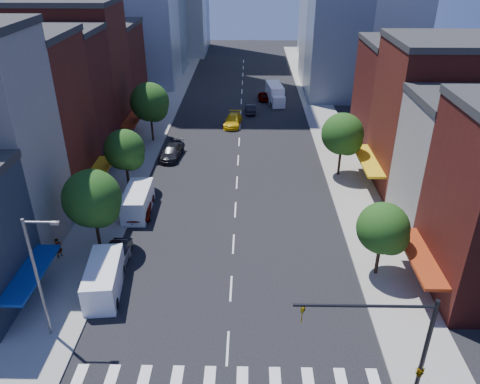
# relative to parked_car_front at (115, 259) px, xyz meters

# --- Properties ---
(ground) EXTENTS (220.00, 220.00, 0.00)m
(ground) POSITION_rel_parked_car_front_xyz_m (9.50, -8.47, -0.82)
(ground) COLOR black
(ground) RESTS_ON ground
(sidewalk_left) EXTENTS (5.00, 120.00, 0.15)m
(sidewalk_left) POSITION_rel_parked_car_front_xyz_m (-3.00, 31.53, -0.75)
(sidewalk_left) COLOR gray
(sidewalk_left) RESTS_ON ground
(sidewalk_right) EXTENTS (5.00, 120.00, 0.15)m
(sidewalk_right) POSITION_rel_parked_car_front_xyz_m (22.00, 31.53, -0.75)
(sidewalk_right) COLOR gray
(sidewalk_right) RESTS_ON ground
(bldg_left_2) EXTENTS (12.00, 9.00, 16.00)m
(bldg_left_2) POSITION_rel_parked_car_front_xyz_m (-11.50, 12.03, 7.18)
(bldg_left_2) COLOR #5D1B16
(bldg_left_2) RESTS_ON ground
(bldg_left_3) EXTENTS (12.00, 8.00, 15.00)m
(bldg_left_3) POSITION_rel_parked_car_front_xyz_m (-11.50, 20.53, 6.68)
(bldg_left_3) COLOR #4D1613
(bldg_left_3) RESTS_ON ground
(bldg_left_4) EXTENTS (12.00, 9.00, 17.00)m
(bldg_left_4) POSITION_rel_parked_car_front_xyz_m (-11.50, 29.03, 7.68)
(bldg_left_4) COLOR #5D1B16
(bldg_left_4) RESTS_ON ground
(bldg_left_5) EXTENTS (12.00, 10.00, 13.00)m
(bldg_left_5) POSITION_rel_parked_car_front_xyz_m (-11.50, 38.53, 5.68)
(bldg_left_5) COLOR #4D1613
(bldg_left_5) RESTS_ON ground
(bldg_right_1) EXTENTS (12.00, 8.00, 12.00)m
(bldg_right_1) POSITION_rel_parked_car_front_xyz_m (30.50, 6.53, 5.18)
(bldg_right_1) COLOR beige
(bldg_right_1) RESTS_ON ground
(bldg_right_2) EXTENTS (12.00, 10.00, 15.00)m
(bldg_right_2) POSITION_rel_parked_car_front_xyz_m (30.50, 15.53, 6.68)
(bldg_right_2) COLOR #5D1B16
(bldg_right_2) RESTS_ON ground
(bldg_right_3) EXTENTS (12.00, 10.00, 13.00)m
(bldg_right_3) POSITION_rel_parked_car_front_xyz_m (30.50, 25.53, 5.68)
(bldg_right_3) COLOR #4D1613
(bldg_right_3) RESTS_ON ground
(traffic_signal) EXTENTS (7.24, 2.24, 8.00)m
(traffic_signal) POSITION_rel_parked_car_front_xyz_m (19.44, -12.97, 3.33)
(traffic_signal) COLOR black
(traffic_signal) RESTS_ON sidewalk_right
(streetlight) EXTENTS (2.25, 0.25, 9.00)m
(streetlight) POSITION_rel_parked_car_front_xyz_m (-2.31, -7.47, 4.45)
(streetlight) COLOR slate
(streetlight) RESTS_ON sidewalk_left
(tree_left_near) EXTENTS (4.80, 4.80, 7.30)m
(tree_left_near) POSITION_rel_parked_car_front_xyz_m (-1.85, 2.45, 4.04)
(tree_left_near) COLOR black
(tree_left_near) RESTS_ON sidewalk_left
(tree_left_mid) EXTENTS (4.20, 4.20, 6.65)m
(tree_left_mid) POSITION_rel_parked_car_front_xyz_m (-1.85, 13.45, 3.70)
(tree_left_mid) COLOR black
(tree_left_mid) RESTS_ON sidewalk_left
(tree_left_far) EXTENTS (5.00, 5.00, 7.75)m
(tree_left_far) POSITION_rel_parked_car_front_xyz_m (-1.85, 27.45, 4.38)
(tree_left_far) COLOR black
(tree_left_far) RESTS_ON sidewalk_left
(tree_right_near) EXTENTS (4.00, 4.00, 6.20)m
(tree_right_near) POSITION_rel_parked_car_front_xyz_m (21.15, -0.55, 3.36)
(tree_right_near) COLOR black
(tree_right_near) RESTS_ON sidewalk_right
(tree_right_far) EXTENTS (4.60, 4.60, 7.20)m
(tree_right_far) POSITION_rel_parked_car_front_xyz_m (21.15, 17.45, 4.04)
(tree_right_far) COLOR black
(tree_right_far) RESTS_ON sidewalk_right
(parked_car_front) EXTENTS (2.13, 4.91, 1.65)m
(parked_car_front) POSITION_rel_parked_car_front_xyz_m (0.00, 0.00, 0.00)
(parked_car_front) COLOR #B3B3B8
(parked_car_front) RESTS_ON ground
(parked_car_second) EXTENTS (1.69, 4.63, 1.52)m
(parked_car_second) POSITION_rel_parked_car_front_xyz_m (0.00, 0.47, -0.07)
(parked_car_second) COLOR black
(parked_car_second) RESTS_ON ground
(parked_car_third) EXTENTS (3.18, 5.91, 1.58)m
(parked_car_third) POSITION_rel_parked_car_front_xyz_m (0.00, 8.78, -0.04)
(parked_car_third) COLOR #999999
(parked_car_third) RESTS_ON ground
(parked_car_rear) EXTENTS (2.78, 5.56, 1.55)m
(parked_car_rear) POSITION_rel_parked_car_front_xyz_m (1.31, 22.17, -0.05)
(parked_car_rear) COLOR black
(parked_car_rear) RESTS_ON ground
(cargo_van_near) EXTENTS (2.92, 5.96, 2.44)m
(cargo_van_near) POSITION_rel_parked_car_front_xyz_m (0.02, -3.16, 0.38)
(cargo_van_near) COLOR white
(cargo_van_near) RESTS_ON ground
(cargo_van_far) EXTENTS (2.45, 5.77, 2.44)m
(cargo_van_far) POSITION_rel_parked_car_front_xyz_m (0.00, 8.75, 0.38)
(cargo_van_far) COLOR white
(cargo_van_far) RESTS_ON ground
(taxi) EXTENTS (2.76, 5.61, 1.57)m
(taxi) POSITION_rel_parked_car_front_xyz_m (8.48, 33.83, -0.04)
(taxi) COLOR yellow
(taxi) RESTS_ON ground
(traffic_car_oncoming) EXTENTS (1.75, 4.26, 1.37)m
(traffic_car_oncoming) POSITION_rel_parked_car_front_xyz_m (11.00, 39.54, -0.14)
(traffic_car_oncoming) COLOR black
(traffic_car_oncoming) RESTS_ON ground
(traffic_car_far) EXTENTS (1.79, 4.07, 1.36)m
(traffic_car_far) POSITION_rel_parked_car_front_xyz_m (13.18, 46.53, -0.14)
(traffic_car_far) COLOR #999999
(traffic_car_far) RESTS_ON ground
(box_truck) EXTENTS (3.04, 7.43, 2.90)m
(box_truck) POSITION_rel_parked_car_front_xyz_m (15.08, 45.12, 0.55)
(box_truck) COLOR white
(box_truck) RESTS_ON ground
(pedestrian_near) EXTENTS (0.71, 0.77, 1.77)m
(pedestrian_near) POSITION_rel_parked_car_front_xyz_m (-5.00, 1.18, 0.21)
(pedestrian_near) COLOR #999999
(pedestrian_near) RESTS_ON sidewalk_left
(pedestrian_far) EXTENTS (0.70, 0.89, 1.82)m
(pedestrian_far) POSITION_rel_parked_car_front_xyz_m (-1.00, -0.77, 0.23)
(pedestrian_far) COLOR #999999
(pedestrian_far) RESTS_ON sidewalk_left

